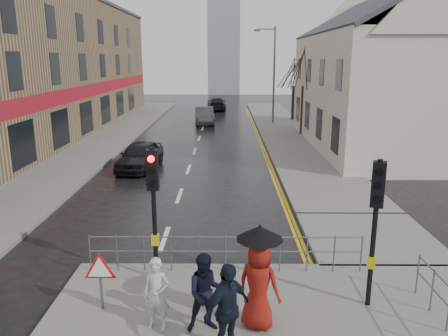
{
  "coord_description": "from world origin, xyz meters",
  "views": [
    {
      "loc": [
        1.98,
        -9.9,
        5.59
      ],
      "look_at": [
        1.89,
        4.69,
        1.91
      ],
      "focal_mm": 35.0,
      "sensor_mm": 36.0,
      "label": 1
    }
  ],
  "objects_px": {
    "pedestrian_with_umbrella": "(259,275)",
    "car_mid": "(204,115)",
    "pedestrian_a": "(157,294)",
    "car_parked": "(140,156)",
    "pedestrian_b": "(206,293)",
    "pedestrian_d": "(227,310)"
  },
  "relations": [
    {
      "from": "car_parked",
      "to": "pedestrian_b",
      "type": "bearing_deg",
      "value": -67.26
    },
    {
      "from": "pedestrian_a",
      "to": "car_mid",
      "type": "relative_size",
      "value": 0.35
    },
    {
      "from": "pedestrian_b",
      "to": "car_mid",
      "type": "xyz_separation_m",
      "value": [
        -1.55,
        30.16,
        -0.24
      ]
    },
    {
      "from": "pedestrian_with_umbrella",
      "to": "car_mid",
      "type": "bearing_deg",
      "value": 94.98
    },
    {
      "from": "pedestrian_with_umbrella",
      "to": "car_parked",
      "type": "bearing_deg",
      "value": 110.35
    },
    {
      "from": "pedestrian_a",
      "to": "pedestrian_with_umbrella",
      "type": "relative_size",
      "value": 0.7
    },
    {
      "from": "pedestrian_b",
      "to": "pedestrian_d",
      "type": "height_order",
      "value": "pedestrian_d"
    },
    {
      "from": "car_parked",
      "to": "pedestrian_a",
      "type": "bearing_deg",
      "value": -71.13
    },
    {
      "from": "pedestrian_d",
      "to": "car_parked",
      "type": "height_order",
      "value": "pedestrian_d"
    },
    {
      "from": "pedestrian_a",
      "to": "car_parked",
      "type": "relative_size",
      "value": 0.37
    },
    {
      "from": "pedestrian_b",
      "to": "car_parked",
      "type": "relative_size",
      "value": 0.4
    },
    {
      "from": "pedestrian_d",
      "to": "pedestrian_b",
      "type": "bearing_deg",
      "value": 75.4
    },
    {
      "from": "pedestrian_d",
      "to": "car_parked",
      "type": "xyz_separation_m",
      "value": [
        -4.48,
        14.73,
        -0.35
      ]
    },
    {
      "from": "pedestrian_b",
      "to": "pedestrian_d",
      "type": "xyz_separation_m",
      "value": [
        0.42,
        -0.77,
        0.09
      ]
    },
    {
      "from": "pedestrian_a",
      "to": "car_mid",
      "type": "bearing_deg",
      "value": 102.41
    },
    {
      "from": "car_parked",
      "to": "car_mid",
      "type": "height_order",
      "value": "car_mid"
    },
    {
      "from": "pedestrian_with_umbrella",
      "to": "pedestrian_d",
      "type": "distance_m",
      "value": 1.14
    },
    {
      "from": "pedestrian_a",
      "to": "pedestrian_with_umbrella",
      "type": "height_order",
      "value": "pedestrian_with_umbrella"
    },
    {
      "from": "pedestrian_b",
      "to": "pedestrian_d",
      "type": "distance_m",
      "value": 0.88
    },
    {
      "from": "pedestrian_d",
      "to": "pedestrian_with_umbrella",
      "type": "bearing_deg",
      "value": 10.93
    },
    {
      "from": "pedestrian_d",
      "to": "car_parked",
      "type": "bearing_deg",
      "value": 63.73
    },
    {
      "from": "pedestrian_with_umbrella",
      "to": "car_mid",
      "type": "distance_m",
      "value": 30.16
    }
  ]
}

